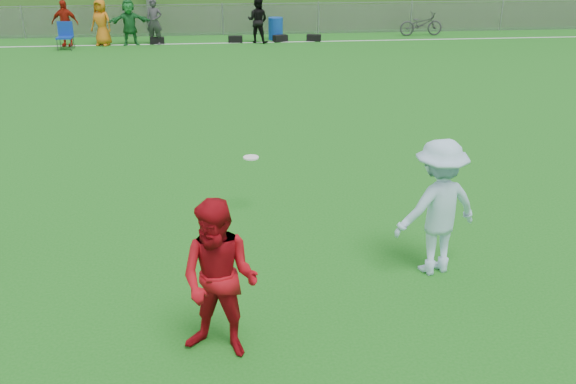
{
  "coord_description": "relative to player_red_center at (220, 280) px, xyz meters",
  "views": [
    {
      "loc": [
        -0.14,
        -7.36,
        4.29
      ],
      "look_at": [
        0.68,
        0.5,
        0.98
      ],
      "focal_mm": 40.0,
      "sensor_mm": 36.0,
      "label": 1
    }
  ],
  "objects": [
    {
      "name": "ground",
      "position": [
        0.24,
        1.56,
        -0.89
      ],
      "size": [
        120.0,
        120.0,
        0.0
      ],
      "primitive_type": "plane",
      "color": "#176615",
      "rests_on": "ground"
    },
    {
      "name": "sideline_far",
      "position": [
        0.24,
        19.56,
        -0.88
      ],
      "size": [
        60.0,
        0.1,
        0.01
      ],
      "primitive_type": "cube",
      "color": "white",
      "rests_on": "ground"
    },
    {
      "name": "fence",
      "position": [
        0.24,
        21.56,
        -0.24
      ],
      "size": [
        58.0,
        0.06,
        1.3
      ],
      "color": "gray",
      "rests_on": "ground"
    },
    {
      "name": "spectator_row",
      "position": [
        -2.73,
        19.56,
        -0.04
      ],
      "size": [
        8.27,
        0.91,
        1.69
      ],
      "color": "#A11A0B",
      "rests_on": "ground"
    },
    {
      "name": "gear_bags",
      "position": [
        1.16,
        19.66,
        -0.76
      ],
      "size": [
        6.7,
        0.47,
        0.26
      ],
      "color": "black",
      "rests_on": "ground"
    },
    {
      "name": "player_red_center",
      "position": [
        0.0,
        0.0,
        0.0
      ],
      "size": [
        1.05,
        0.95,
        1.78
      ],
      "primitive_type": "imported",
      "rotation": [
        0.0,
        0.0,
        -0.38
      ],
      "color": "#A50B14",
      "rests_on": "ground"
    },
    {
      "name": "player_blue",
      "position": [
        2.81,
        1.5,
        0.03
      ],
      "size": [
        1.33,
        0.99,
        1.83
      ],
      "primitive_type": "imported",
      "rotation": [
        0.0,
        0.0,
        3.43
      ],
      "color": "#A9D2EB",
      "rests_on": "ground"
    },
    {
      "name": "frisbee",
      "position": [
        0.51,
        3.61,
        0.05
      ],
      "size": [
        0.24,
        0.24,
        0.02
      ],
      "color": "white",
      "rests_on": "ground"
    },
    {
      "name": "recycling_bin",
      "position": [
        2.33,
        20.2,
        -0.46
      ],
      "size": [
        0.6,
        0.6,
        0.86
      ],
      "primitive_type": "cylinder",
      "rotation": [
        0.0,
        0.0,
        0.05
      ],
      "color": "#0F3DA4",
      "rests_on": "ground"
    },
    {
      "name": "camp_chair",
      "position": [
        -5.56,
        18.79,
        -0.6
      ],
      "size": [
        0.55,
        0.56,
        0.99
      ],
      "rotation": [
        0.0,
        0.0,
        -0.0
      ],
      "color": "#0D3196",
      "rests_on": "ground"
    },
    {
      "name": "bicycle",
      "position": [
        8.39,
        20.56,
        -0.42
      ],
      "size": [
        1.8,
        0.67,
        0.94
      ],
      "primitive_type": "imported",
      "rotation": [
        0.0,
        0.0,
        1.6
      ],
      "color": "#2D2D2F",
      "rests_on": "ground"
    }
  ]
}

